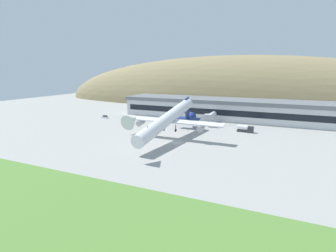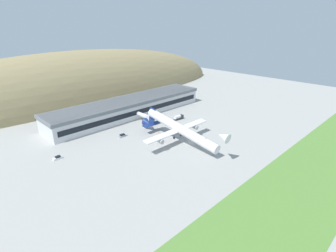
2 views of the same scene
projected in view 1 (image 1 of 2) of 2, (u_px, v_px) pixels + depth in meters
ground_plane at (178, 143)px, 93.81m from camera, size 372.51×372.51×0.00m
grass_strip_foreground at (63, 217)px, 46.24m from camera, size 335.26×31.73×0.08m
hill_backdrop at (233, 105)px, 199.03m from camera, size 307.44×64.80×72.82m
terminal_building at (222, 107)px, 140.28m from camera, size 107.97×21.84×10.63m
jetway_0 at (210, 116)px, 125.77m from camera, size 3.38×12.70×5.43m
cargo_airplane at (169, 119)px, 97.38m from camera, size 41.24×54.60×12.64m
service_car_0 at (214, 126)px, 119.13m from camera, size 4.57×1.87×1.60m
service_car_1 at (105, 117)px, 142.39m from camera, size 3.93×1.72×1.47m
service_car_2 at (162, 122)px, 128.40m from camera, size 4.61×1.84×1.58m
fuel_truck at (245, 129)px, 109.75m from camera, size 6.81×2.60×3.01m
traffic_cone_0 at (188, 130)px, 113.13m from camera, size 0.52×0.52×0.58m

